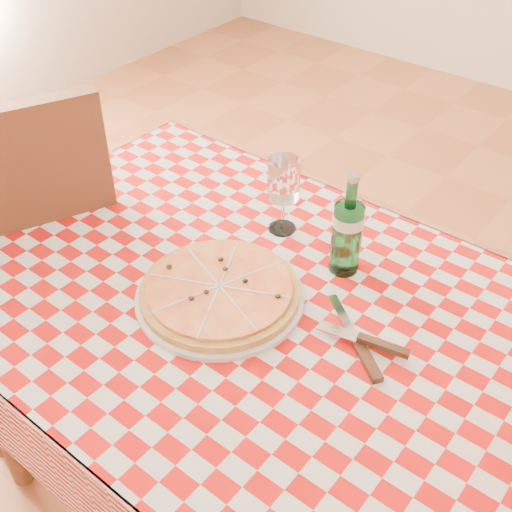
{
  "coord_description": "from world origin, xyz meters",
  "views": [
    {
      "loc": [
        0.6,
        -0.72,
        1.63
      ],
      "look_at": [
        -0.02,
        0.06,
        0.82
      ],
      "focal_mm": 45.0,
      "sensor_mm": 36.0,
      "label": 1
    }
  ],
  "objects_px": {
    "pizza_plate": "(220,291)",
    "wine_glass": "(283,196)",
    "dining_table": "(246,332)",
    "water_bottle": "(348,225)",
    "chair_far": "(20,253)"
  },
  "relations": [
    {
      "from": "dining_table",
      "to": "water_bottle",
      "type": "height_order",
      "value": "water_bottle"
    },
    {
      "from": "pizza_plate",
      "to": "wine_glass",
      "type": "xyz_separation_m",
      "value": [
        -0.04,
        0.26,
        0.07
      ]
    },
    {
      "from": "water_bottle",
      "to": "chair_far",
      "type": "bearing_deg",
      "value": -159.06
    },
    {
      "from": "pizza_plate",
      "to": "wine_glass",
      "type": "distance_m",
      "value": 0.28
    },
    {
      "from": "chair_far",
      "to": "pizza_plate",
      "type": "relative_size",
      "value": 3.1
    },
    {
      "from": "water_bottle",
      "to": "wine_glass",
      "type": "xyz_separation_m",
      "value": [
        -0.18,
        0.03,
        -0.02
      ]
    },
    {
      "from": "pizza_plate",
      "to": "dining_table",
      "type": "bearing_deg",
      "value": 41.66
    },
    {
      "from": "pizza_plate",
      "to": "wine_glass",
      "type": "bearing_deg",
      "value": 99.27
    },
    {
      "from": "dining_table",
      "to": "wine_glass",
      "type": "relative_size",
      "value": 6.67
    },
    {
      "from": "water_bottle",
      "to": "wine_glass",
      "type": "bearing_deg",
      "value": 170.16
    },
    {
      "from": "water_bottle",
      "to": "wine_glass",
      "type": "height_order",
      "value": "water_bottle"
    },
    {
      "from": "pizza_plate",
      "to": "chair_far",
      "type": "bearing_deg",
      "value": -174.27
    },
    {
      "from": "wine_glass",
      "to": "water_bottle",
      "type": "bearing_deg",
      "value": -9.84
    },
    {
      "from": "dining_table",
      "to": "pizza_plate",
      "type": "distance_m",
      "value": 0.13
    },
    {
      "from": "wine_glass",
      "to": "dining_table",
      "type": "bearing_deg",
      "value": -70.8
    }
  ]
}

